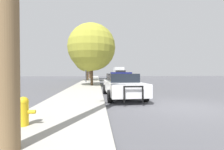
{
  "coord_description": "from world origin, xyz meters",
  "views": [
    {
      "loc": [
        -3.94,
        -6.36,
        1.54
      ],
      "look_at": [
        -1.42,
        19.41,
        1.1
      ],
      "focal_mm": 24.0,
      "sensor_mm": 36.0,
      "label": 1
    }
  ],
  "objects_px": {
    "fire_hydrant": "(23,110)",
    "police_car": "(122,85)",
    "box_truck": "(119,72)",
    "tree_sidewalk_near": "(92,47)",
    "traffic_light": "(97,56)",
    "tree_sidewalk_mid": "(87,58)",
    "car_background_midblock": "(114,78)",
    "car_background_oncoming": "(126,76)",
    "tree_sidewalk_far": "(90,56)"
  },
  "relations": [
    {
      "from": "tree_sidewalk_mid",
      "to": "box_truck",
      "type": "bearing_deg",
      "value": 61.5
    },
    {
      "from": "tree_sidewalk_mid",
      "to": "tree_sidewalk_near",
      "type": "height_order",
      "value": "tree_sidewalk_near"
    },
    {
      "from": "police_car",
      "to": "tree_sidewalk_far",
      "type": "height_order",
      "value": "tree_sidewalk_far"
    },
    {
      "from": "fire_hydrant",
      "to": "car_background_midblock",
      "type": "height_order",
      "value": "car_background_midblock"
    },
    {
      "from": "traffic_light",
      "to": "car_background_oncoming",
      "type": "height_order",
      "value": "traffic_light"
    },
    {
      "from": "car_background_midblock",
      "to": "box_truck",
      "type": "bearing_deg",
      "value": 81.18
    },
    {
      "from": "box_truck",
      "to": "tree_sidewalk_far",
      "type": "height_order",
      "value": "tree_sidewalk_far"
    },
    {
      "from": "traffic_light",
      "to": "box_truck",
      "type": "bearing_deg",
      "value": 72.2
    },
    {
      "from": "car_background_oncoming",
      "to": "box_truck",
      "type": "bearing_deg",
      "value": -88.68
    },
    {
      "from": "car_background_oncoming",
      "to": "box_truck",
      "type": "distance_m",
      "value": 9.16
    },
    {
      "from": "tree_sidewalk_mid",
      "to": "car_background_oncoming",
      "type": "bearing_deg",
      "value": 32.9
    },
    {
      "from": "fire_hydrant",
      "to": "box_truck",
      "type": "xyz_separation_m",
      "value": [
        7.97,
        37.32,
        1.08
      ]
    },
    {
      "from": "box_truck",
      "to": "tree_sidewalk_near",
      "type": "height_order",
      "value": "tree_sidewalk_near"
    },
    {
      "from": "police_car",
      "to": "tree_sidewalk_near",
      "type": "height_order",
      "value": "tree_sidewalk_near"
    },
    {
      "from": "tree_sidewalk_far",
      "to": "tree_sidewalk_near",
      "type": "xyz_separation_m",
      "value": [
        1.15,
        -18.23,
        -1.07
      ]
    },
    {
      "from": "fire_hydrant",
      "to": "box_truck",
      "type": "height_order",
      "value": "box_truck"
    },
    {
      "from": "tree_sidewalk_mid",
      "to": "tree_sidewalk_near",
      "type": "distance_m",
      "value": 10.7
    },
    {
      "from": "car_background_oncoming",
      "to": "car_background_midblock",
      "type": "height_order",
      "value": "car_background_oncoming"
    },
    {
      "from": "box_truck",
      "to": "tree_sidewalk_mid",
      "type": "relative_size",
      "value": 1.06
    },
    {
      "from": "box_truck",
      "to": "tree_sidewalk_mid",
      "type": "height_order",
      "value": "tree_sidewalk_mid"
    },
    {
      "from": "traffic_light",
      "to": "tree_sidewalk_mid",
      "type": "bearing_deg",
      "value": 111.14
    },
    {
      "from": "box_truck",
      "to": "tree_sidewalk_near",
      "type": "distance_m",
      "value": 25.97
    },
    {
      "from": "box_truck",
      "to": "tree_sidewalk_mid",
      "type": "xyz_separation_m",
      "value": [
        -7.78,
        -14.34,
        2.54
      ]
    },
    {
      "from": "traffic_light",
      "to": "car_background_midblock",
      "type": "relative_size",
      "value": 1.19
    },
    {
      "from": "traffic_light",
      "to": "car_background_oncoming",
      "type": "relative_size",
      "value": 1.38
    },
    {
      "from": "tree_sidewalk_mid",
      "to": "tree_sidewalk_far",
      "type": "xyz_separation_m",
      "value": [
        0.01,
        7.6,
        1.2
      ]
    },
    {
      "from": "car_background_midblock",
      "to": "tree_sidewalk_far",
      "type": "bearing_deg",
      "value": 106.83
    },
    {
      "from": "traffic_light",
      "to": "car_background_midblock",
      "type": "distance_m",
      "value": 4.58
    },
    {
      "from": "box_truck",
      "to": "car_background_oncoming",
      "type": "bearing_deg",
      "value": 92.09
    },
    {
      "from": "fire_hydrant",
      "to": "tree_sidewalk_mid",
      "type": "relative_size",
      "value": 0.12
    },
    {
      "from": "police_car",
      "to": "tree_sidewalk_mid",
      "type": "relative_size",
      "value": 0.8
    },
    {
      "from": "car_background_oncoming",
      "to": "box_truck",
      "type": "relative_size",
      "value": 0.57
    },
    {
      "from": "traffic_light",
      "to": "car_background_midblock",
      "type": "xyz_separation_m",
      "value": [
        2.24,
        -2.28,
        -3.28
      ]
    },
    {
      "from": "tree_sidewalk_mid",
      "to": "tree_sidewalk_far",
      "type": "bearing_deg",
      "value": 89.92
    },
    {
      "from": "police_car",
      "to": "box_truck",
      "type": "bearing_deg",
      "value": -99.91
    },
    {
      "from": "tree_sidewalk_near",
      "to": "car_background_midblock",
      "type": "bearing_deg",
      "value": 53.78
    },
    {
      "from": "tree_sidewalk_mid",
      "to": "tree_sidewalk_near",
      "type": "xyz_separation_m",
      "value": [
        1.16,
        -10.63,
        0.13
      ]
    },
    {
      "from": "tree_sidewalk_far",
      "to": "police_car",
      "type": "bearing_deg",
      "value": -82.67
    },
    {
      "from": "box_truck",
      "to": "tree_sidewalk_far",
      "type": "xyz_separation_m",
      "value": [
        -7.77,
        -6.74,
        3.74
      ]
    },
    {
      "from": "tree_sidewalk_far",
      "to": "car_background_oncoming",
      "type": "bearing_deg",
      "value": -16.46
    },
    {
      "from": "box_truck",
      "to": "tree_sidewalk_near",
      "type": "xyz_separation_m",
      "value": [
        -6.63,
        -24.97,
        2.67
      ]
    },
    {
      "from": "fire_hydrant",
      "to": "police_car",
      "type": "bearing_deg",
      "value": 55.62
    },
    {
      "from": "traffic_light",
      "to": "tree_sidewalk_near",
      "type": "distance_m",
      "value": 6.17
    },
    {
      "from": "fire_hydrant",
      "to": "traffic_light",
      "type": "xyz_separation_m",
      "value": [
        1.93,
        18.49,
        3.47
      ]
    },
    {
      "from": "police_car",
      "to": "box_truck",
      "type": "xyz_separation_m",
      "value": [
        4.49,
        32.24,
        0.84
      ]
    },
    {
      "from": "fire_hydrant",
      "to": "box_truck",
      "type": "relative_size",
      "value": 0.11
    },
    {
      "from": "police_car",
      "to": "car_background_oncoming",
      "type": "xyz_separation_m",
      "value": [
        4.78,
        23.12,
        -0.01
      ]
    },
    {
      "from": "car_background_midblock",
      "to": "tree_sidewalk_mid",
      "type": "height_order",
      "value": "tree_sidewalk_mid"
    },
    {
      "from": "box_truck",
      "to": "traffic_light",
      "type": "bearing_deg",
      "value": 72.52
    },
    {
      "from": "traffic_light",
      "to": "car_background_oncoming",
      "type": "distance_m",
      "value": 12.04
    }
  ]
}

